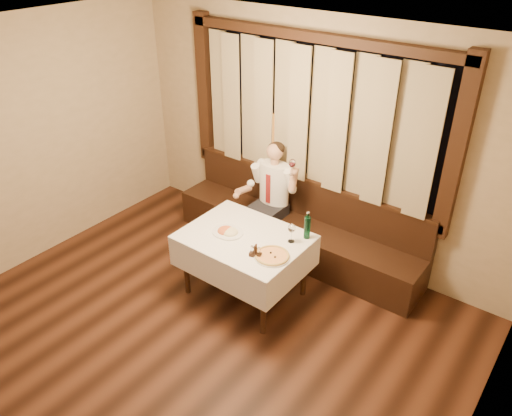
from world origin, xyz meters
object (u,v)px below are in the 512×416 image
Objects in this scene: pasta_red at (226,229)px; pasta_cream at (230,231)px; seated_man at (271,189)px; green_bottle at (307,227)px; banquette at (296,229)px; pizza at (272,256)px; cruet_caddy at (255,252)px; dining_table at (245,244)px.

pasta_red is 0.06m from pasta_cream.
pasta_cream is 0.20× the size of seated_man.
green_bottle is at bearing 30.18° from pasta_red.
green_bottle reaches higher than pasta_cream.
banquette reaches higher than pasta_cream.
pizza is 0.51m from green_bottle.
banquette reaches higher than pizza.
green_bottle is at bearing 80.08° from pizza.
pizza is 0.26× the size of seated_man.
pasta_cream is at bearing -79.61° from seated_man.
green_bottle is 1.03m from seated_man.
banquette is 1.36m from cruet_caddy.
pasta_red reaches higher than pizza.
pizza is 0.59m from pasta_cream.
seated_man reaches higher than green_bottle.
pasta_red is at bearing 145.57° from cruet_caddy.
green_bottle is at bearing 34.51° from dining_table.
dining_table is at bearing -90.00° from banquette.
pasta_cream is (-0.15, -0.06, 0.14)m from dining_table.
dining_table is 4.52× the size of pasta_red.
dining_table is at bearing 163.77° from pizza.
dining_table is 4.58× the size of pasta_cream.
pasta_red is at bearing -82.78° from seated_man.
cruet_caddy reaches higher than pasta_red.
pasta_cream is 2.14× the size of cruet_caddy.
pasta_red is (-0.20, -0.06, 0.14)m from dining_table.
cruet_caddy is at bearing -61.23° from seated_man.
cruet_caddy is 1.31m from seated_man.
pasta_red is at bearing -174.49° from pasta_cream.
seated_man reaches higher than pasta_red.
pasta_red is 0.85m from green_bottle.
banquette is at bearing 15.13° from seated_man.
seated_man is at bearing -164.87° from banquette.
pizza reaches higher than dining_table.
banquette is at bearing 86.14° from cruet_caddy.
pasta_cream is at bearing 143.01° from cruet_caddy.
pasta_cream reaches higher than pizza.
seated_man is at bearing 125.92° from pizza.
pasta_red is at bearing -163.20° from dining_table.
banquette reaches higher than cruet_caddy.
pasta_red is 0.53m from cruet_caddy.
pizza is 2.76× the size of cruet_caddy.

